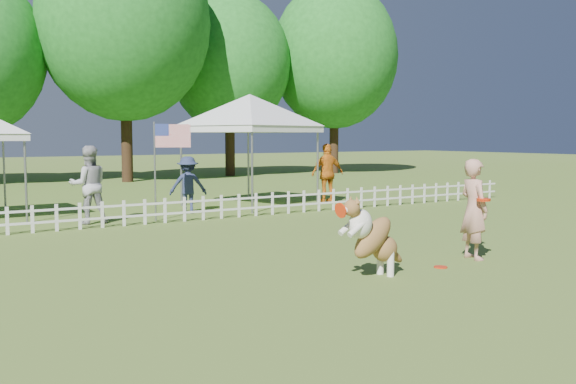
# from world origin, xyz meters

# --- Properties ---
(ground) EXTENTS (120.00, 120.00, 0.00)m
(ground) POSITION_xyz_m (0.00, 0.00, 0.00)
(ground) COLOR #4C6821
(ground) RESTS_ON ground
(picket_fence) EXTENTS (22.00, 0.08, 0.60)m
(picket_fence) POSITION_xyz_m (0.00, 7.00, 0.30)
(picket_fence) COLOR silver
(picket_fence) RESTS_ON ground
(handler) EXTENTS (0.53, 0.69, 1.70)m
(handler) POSITION_xyz_m (1.97, -0.05, 0.85)
(handler) COLOR tan
(handler) RESTS_ON ground
(dog) EXTENTS (1.18, 0.48, 1.19)m
(dog) POSITION_xyz_m (-0.39, -0.25, 0.60)
(dog) COLOR brown
(dog) RESTS_ON ground
(frisbee_on_turf) EXTENTS (0.24, 0.24, 0.02)m
(frisbee_on_turf) POSITION_xyz_m (0.97, -0.28, 0.01)
(frisbee_on_turf) COLOR red
(frisbee_on_turf) RESTS_ON ground
(canopy_tent_right) EXTENTS (3.93, 3.93, 3.24)m
(canopy_tent_right) POSITION_xyz_m (2.90, 9.37, 1.62)
(canopy_tent_right) COLOR silver
(canopy_tent_right) RESTS_ON ground
(flag_pole) EXTENTS (0.91, 0.41, 2.42)m
(flag_pole) POSITION_xyz_m (-0.81, 7.47, 1.21)
(flag_pole) COLOR gray
(flag_pole) RESTS_ON ground
(spectator_a) EXTENTS (0.96, 0.78, 1.85)m
(spectator_a) POSITION_xyz_m (-2.31, 7.87, 0.92)
(spectator_a) COLOR #A3A2A7
(spectator_a) RESTS_ON ground
(spectator_b) EXTENTS (1.13, 0.92, 1.53)m
(spectator_b) POSITION_xyz_m (0.52, 8.53, 0.77)
(spectator_b) COLOR #232C4C
(spectator_b) RESTS_ON ground
(spectator_c) EXTENTS (1.12, 0.57, 1.84)m
(spectator_c) POSITION_xyz_m (5.25, 8.67, 0.92)
(spectator_c) COLOR orange
(spectator_c) RESTS_ON ground
(tree_center_right) EXTENTS (7.60, 7.60, 12.60)m
(tree_center_right) POSITION_xyz_m (3.00, 21.00, 6.30)
(tree_center_right) COLOR #1B611D
(tree_center_right) RESTS_ON ground
(tree_right) EXTENTS (6.20, 6.20, 10.40)m
(tree_right) POSITION_xyz_m (9.00, 22.50, 5.20)
(tree_right) COLOR #1B611D
(tree_right) RESTS_ON ground
(tree_far_right) EXTENTS (7.00, 7.00, 11.40)m
(tree_far_right) POSITION_xyz_m (15.00, 21.50, 5.70)
(tree_far_right) COLOR #1B611D
(tree_far_right) RESTS_ON ground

